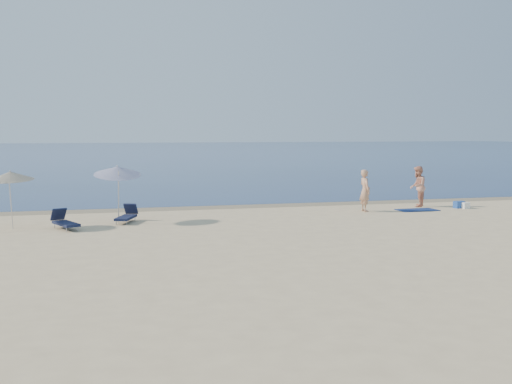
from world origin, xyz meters
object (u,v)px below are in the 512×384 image
Objects in this scene: person_left at (365,191)px; blue_cooler at (459,205)px; person_right at (418,186)px; umbrella_near at (118,171)px.

person_left is 4.76m from blue_cooler.
person_right reaches higher than person_left.
person_left is at bearing 173.70° from blue_cooler.
umbrella_near is (-10.65, -0.74, 1.09)m from person_left.
person_left is at bearing -36.78° from person_right.
person_left is 3.27m from person_right.
person_right is at bearing 141.59° from blue_cooler.
person_right is at bearing 5.21° from umbrella_near.
person_right reaches higher than blue_cooler.
umbrella_near is at bearing 176.25° from blue_cooler.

